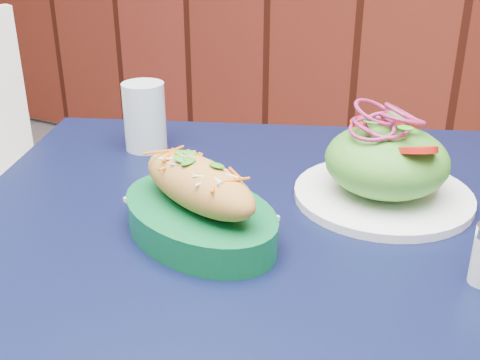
% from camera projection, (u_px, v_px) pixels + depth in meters
% --- Properties ---
extents(cafe_table, '(1.04, 1.04, 0.75)m').
position_uv_depth(cafe_table, '(259.00, 289.00, 0.79)').
color(cafe_table, black).
rests_on(cafe_table, ground).
extents(banh_mi_basket, '(0.27, 0.23, 0.11)m').
position_uv_depth(banh_mi_basket, '(199.00, 205.00, 0.72)').
color(banh_mi_basket, '#0B5D2D').
rests_on(banh_mi_basket, cafe_table).
extents(salad_plate, '(0.24, 0.24, 0.13)m').
position_uv_depth(salad_plate, '(386.00, 166.00, 0.81)').
color(salad_plate, white).
rests_on(salad_plate, cafe_table).
extents(water_glass, '(0.07, 0.07, 0.11)m').
position_uv_depth(water_glass, '(145.00, 116.00, 0.98)').
color(water_glass, silver).
rests_on(water_glass, cafe_table).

